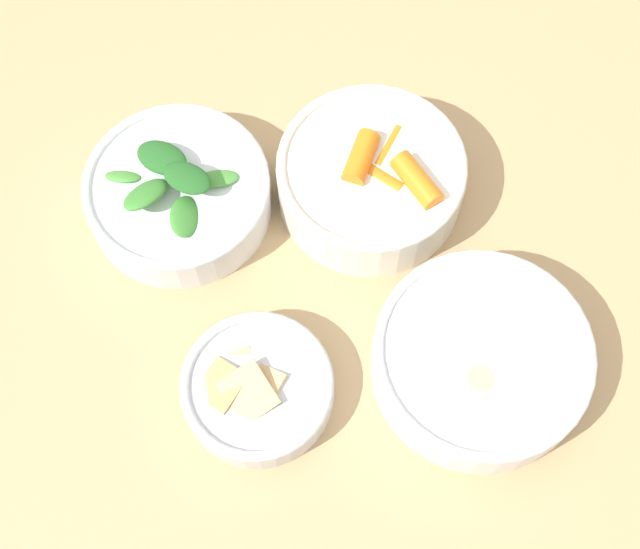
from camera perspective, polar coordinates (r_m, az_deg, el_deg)
The scene contains 6 objects.
ground_plane at distance 1.56m, azimuth 0.54°, elevation -12.10°, with size 10.00×10.00×0.00m, color brown.
dining_table at distance 0.95m, azimuth 0.86°, elevation -4.78°, with size 1.12×1.05×0.73m.
bowl_carrots at distance 0.88m, azimuth 3.31°, elevation 6.21°, with size 0.19×0.19×0.07m.
bowl_greens at distance 0.89m, azimuth -9.08°, elevation 5.18°, with size 0.18×0.18×0.08m.
bowl_beans_hotdog at distance 0.83m, azimuth 10.23°, elevation -5.40°, with size 0.20×0.20×0.05m.
bowl_cookies at distance 0.81m, azimuth -4.06°, elevation -7.24°, with size 0.14×0.14×0.05m.
Camera 1 is at (0.29, -0.09, 1.53)m, focal length 50.00 mm.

